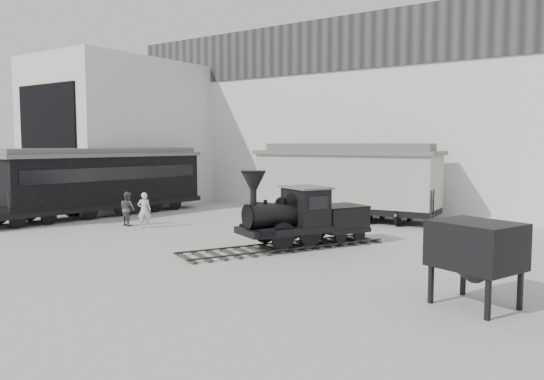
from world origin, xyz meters
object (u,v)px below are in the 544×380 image
Objects in this scene: boxcar at (346,180)px; coal_hopper at (476,251)px; locomotive at (299,219)px; passenger_coach at (103,181)px; visitor_a at (144,210)px; visitor_b at (128,209)px.

boxcar is 14.85m from coal_hopper.
locomotive is 13.51m from passenger_coach.
passenger_coach is 7.74× the size of visitor_a.
passenger_coach is at bearing -13.96° from visitor_b.
passenger_coach is 21.39m from coal_hopper.
coal_hopper reaches higher than visitor_b.
boxcar is 6.01× the size of visitor_b.
boxcar is at bearing -124.77° from visitor_b.
locomotive is 0.63× the size of passenger_coach.
locomotive reaches higher than coal_hopper.
coal_hopper is at bearing -8.25° from passenger_coach.
passenger_coach is 7.91× the size of visitor_b.
passenger_coach reaches higher than locomotive.
visitor_a is at bearing -12.00° from passenger_coach.
passenger_coach is at bearing -173.96° from coal_hopper.
visitor_b is (-7.50, -7.91, -1.24)m from boxcar.
visitor_b is (-1.19, 0.02, -0.02)m from visitor_a.
boxcar reaches higher than visitor_a.
passenger_coach reaches higher than coal_hopper.
visitor_a is (5.10, -1.66, -1.04)m from passenger_coach.
boxcar is 4.24× the size of coal_hopper.
locomotive is 0.83× the size of boxcar.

